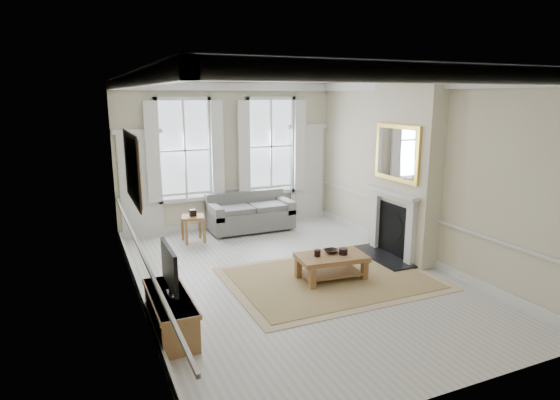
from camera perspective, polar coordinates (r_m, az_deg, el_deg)
name	(u,v)px	position (r m, az deg, el deg)	size (l,w,h in m)	color
floor	(294,277)	(8.28, 1.73, -9.40)	(7.20, 7.20, 0.00)	#B7B5AD
ceiling	(296,76)	(7.68, 1.91, 14.82)	(7.20, 7.20, 0.00)	white
back_wall	(229,156)	(11.12, -6.26, 5.30)	(5.20, 5.20, 0.00)	beige
left_wall	(133,195)	(7.10, -17.47, 0.62)	(7.20, 7.20, 0.00)	beige
right_wall	(419,172)	(9.22, 16.58, 3.33)	(7.20, 7.20, 0.00)	beige
window_left	(185,150)	(10.78, -11.55, 5.96)	(1.26, 0.20, 2.20)	#B2BCC6
window_right	(271,146)	(11.41, -1.14, 6.57)	(1.26, 0.20, 2.20)	#B2BCC6
door_left	(141,186)	(10.74, -16.60, 1.61)	(0.90, 0.08, 2.30)	silver
door_right	(307,174)	(11.94, 3.29, 3.19)	(0.90, 0.08, 2.30)	silver
painting	(132,168)	(7.34, -17.62, 3.76)	(0.05, 1.66, 1.06)	#AE6E1D
chimney_breast	(405,171)	(9.26, 14.95, 3.47)	(0.35, 1.70, 3.38)	beige
hearth	(382,257)	(9.41, 12.33, -6.78)	(0.55, 1.50, 0.05)	black
fireplace	(392,221)	(9.32, 13.53, -2.48)	(0.21, 1.45, 1.33)	silver
mirror	(396,153)	(9.08, 14.01, 5.58)	(0.06, 1.26, 1.06)	gold
sofa	(250,215)	(11.02, -3.72, -1.79)	(1.93, 0.94, 0.88)	#5B5C59
side_table	(193,221)	(10.26, -10.56, -2.51)	(0.56, 0.56, 0.57)	brown
rug	(331,278)	(8.24, 6.24, -9.49)	(3.50, 2.60, 0.02)	#9D8351
coffee_table	(332,260)	(8.12, 6.30, -7.23)	(1.23, 0.80, 0.44)	brown
ceramic_pot_a	(317,253)	(8.00, 4.58, -6.47)	(0.11, 0.11, 0.11)	black
ceramic_pot_b	(343,251)	(8.13, 7.73, -6.24)	(0.15, 0.15, 0.11)	black
bowl	(331,251)	(8.19, 6.27, -6.23)	(0.25, 0.25, 0.06)	black
tv_stand	(170,313)	(6.60, -13.22, -13.31)	(0.46, 1.44, 0.52)	brown
tv	(170,267)	(6.35, -13.32, -7.97)	(0.08, 0.90, 0.68)	black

